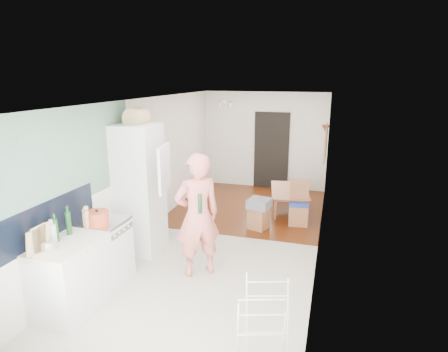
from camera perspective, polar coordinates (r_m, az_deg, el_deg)
The scene contains 32 objects.
room_shell at distance 6.46m, azimuth 0.44°, elevation 0.39°, with size 3.20×7.00×2.50m, color white, non-canonical shape.
floor at distance 6.89m, azimuth 0.42°, elevation -9.73°, with size 3.20×7.00×0.01m, color #BEB3A2.
wood_floor_overlay at distance 8.55m, azimuth 3.87°, elevation -4.68°, with size 3.20×3.30×0.01m, color #572707.
sage_wall_panel at distance 5.31m, azimuth -22.68°, elevation 2.63°, with size 0.02×3.00×1.30m, color slate.
tile_splashback at distance 5.09m, azimuth -25.69°, elevation -6.42°, with size 0.02×1.90×0.50m, color black.
doorway_recess at distance 9.79m, azimuth 7.23°, elevation 3.82°, with size 0.90×0.04×2.00m, color black.
base_cabinet at distance 5.21m, azimuth -22.37°, elevation -14.29°, with size 0.60×0.90×0.86m, color silver.
worktop at distance 5.01m, azimuth -22.89°, elevation -9.67°, with size 0.62×0.92×0.06m, color beige.
range_cooker at distance 5.73m, azimuth -17.67°, elevation -10.96°, with size 0.60×0.60×0.88m, color silver.
cooker_top at distance 5.55m, azimuth -18.05°, elevation -6.68°, with size 0.60×0.60×0.04m, color silver.
fridge_housing at distance 6.29m, azimuth -12.77°, elevation -2.05°, with size 0.66×0.66×2.15m, color silver.
fridge_door at distance 5.64m, azimuth -9.09°, elevation 1.16°, with size 0.56×0.04×0.70m, color silver.
fridge_interior at distance 6.03m, azimuth -10.45°, elevation 2.00°, with size 0.02×0.52×0.66m, color white.
pinboard at distance 8.02m, azimuth 15.26°, elevation 4.93°, with size 0.03×0.90×0.70m, color tan.
pinboard_frame at distance 8.02m, azimuth 15.16°, elevation 4.94°, with size 0.01×0.94×0.74m, color #935F42.
wall_sconce at distance 8.64m, azimuth 15.22°, elevation 6.97°, with size 0.18×0.18×0.16m, color maroon.
person at distance 5.40m, azimuth -4.11°, elevation -4.37°, with size 0.80×0.52×2.19m, color #EC756A.
dining_table at distance 8.35m, azimuth 10.06°, elevation -3.91°, with size 1.18×0.66×0.42m, color #935F42.
dining_chair at distance 7.55m, azimuth 11.33°, elevation -4.16°, with size 0.37×0.37×0.88m, color #935F42, non-canonical shape.
stool at distance 7.31m, azimuth 5.29°, elevation -6.44°, with size 0.33×0.33×0.43m, color #935F42, non-canonical shape.
grey_drape at distance 7.20m, azimuth 5.39°, elevation -4.18°, with size 0.40×0.40×0.18m, color slate.
drying_rack at distance 4.05m, azimuth 6.06°, elevation -22.03°, with size 0.46×0.41×0.89m, color silver, non-canonical shape.
bread_bin at distance 6.12m, azimuth -13.19°, elevation 8.61°, with size 0.35×0.33×0.18m, color tan, non-canonical shape.
red_casserole at distance 5.41m, azimuth -18.74°, elevation -6.04°, with size 0.31×0.31×0.18m, color #CF4829.
steel_pan at distance 4.90m, azimuth -25.17°, elevation -9.46°, with size 0.21×0.21×0.10m, color silver.
held_bottle at distance 5.16m, azimuth -3.68°, elevation -4.26°, with size 0.06×0.06×0.27m, color #143C19.
bottle_a at distance 5.03m, azimuth -24.28°, elevation -7.56°, with size 0.07×0.07×0.29m, color #143C19.
bottle_b at distance 5.18m, azimuth -22.60°, elevation -6.65°, with size 0.07×0.07×0.30m, color #143C19.
bottle_c at distance 5.02m, azimuth -24.71°, elevation -7.98°, with size 0.10×0.10×0.24m, color silver.
pepper_mill_front at distance 5.39m, azimuth -20.46°, elevation -6.23°, with size 0.05×0.05×0.20m, color tan.
pepper_mill_back at distance 5.33m, azimuth -20.18°, elevation -6.17°, with size 0.06×0.06×0.24m, color tan.
chopping_boards at distance 4.77m, azimuth -26.47°, elevation -8.70°, with size 0.04×0.25×0.34m, color tan, non-canonical shape.
Camera 1 is at (1.73, -6.01, 2.88)m, focal length 30.00 mm.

